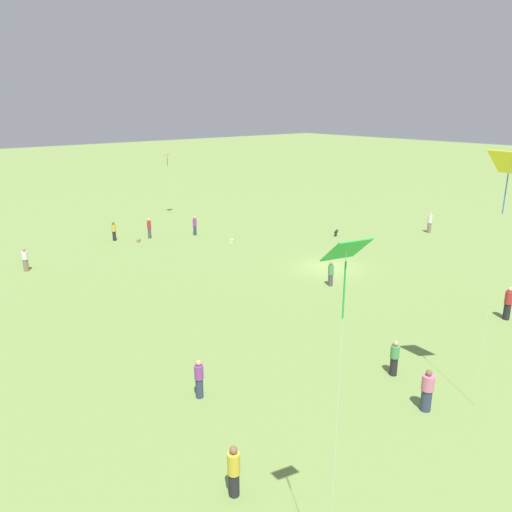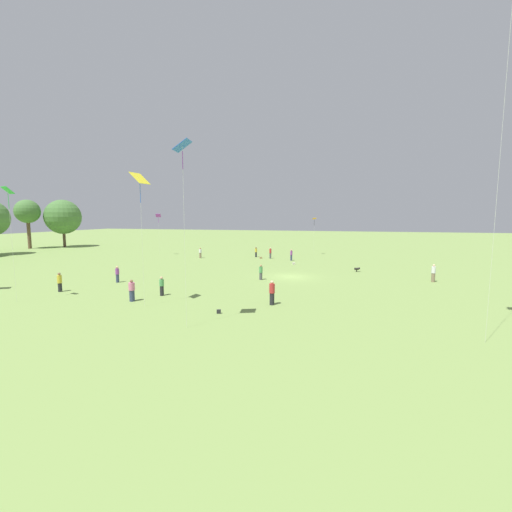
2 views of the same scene
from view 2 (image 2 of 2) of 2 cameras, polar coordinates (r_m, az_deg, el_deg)
ground_plane at (r=38.00m, az=5.84°, el=-3.46°), size 240.00×240.00×0.00m
tree_5 at (r=84.46m, az=-33.82°, el=6.13°), size 4.78×4.78×10.03m
tree_6 at (r=84.74m, az=-29.50°, el=5.69°), size 7.32×7.32×10.17m
person_0 at (r=28.63m, az=-20.00°, el=-5.46°), size 0.67×0.67×1.72m
person_1 at (r=55.28m, az=-9.27°, el=0.50°), size 0.59×0.59×1.66m
person_2 at (r=55.85m, az=0.00°, el=0.67°), size 0.44×0.44×1.65m
person_3 at (r=54.01m, az=2.41°, el=0.53°), size 0.34×0.34×1.76m
person_4 at (r=29.87m, az=-15.45°, el=-4.87°), size 0.49×0.49×1.62m
person_5 at (r=25.85m, az=2.68°, el=-6.15°), size 0.50×0.50×1.86m
person_6 at (r=39.09m, az=27.46°, el=-2.56°), size 0.55×0.55×1.82m
person_7 at (r=35.88m, az=0.81°, el=-2.72°), size 0.51×0.51×1.62m
person_8 at (r=37.19m, az=-22.11°, el=-2.85°), size 0.50×0.50×1.66m
person_9 at (r=51.71m, az=5.90°, el=0.19°), size 0.41×0.41×1.71m
person_10 at (r=34.88m, az=-29.90°, el=-3.81°), size 0.45×0.45×1.71m
kite_0 at (r=31.98m, az=-35.99°, el=8.20°), size 0.78×0.90×8.85m
kite_1 at (r=20.62m, az=-12.17°, el=16.71°), size 1.18×1.04×10.92m
kite_2 at (r=60.40m, az=-15.97°, el=6.30°), size 0.90×1.01×7.06m
kite_3 at (r=26.28m, az=-18.80°, el=11.71°), size 1.29×1.03×9.74m
kite_4 at (r=59.47m, az=9.69°, el=5.87°), size 0.84×0.85×6.38m
dog_0 at (r=42.89m, az=16.53°, el=-2.06°), size 0.55×0.71×0.52m
picnic_bag_0 at (r=53.83m, az=0.82°, el=-0.30°), size 0.41×0.44×0.28m
picnic_bag_1 at (r=47.67m, az=6.32°, el=-1.25°), size 0.43×0.42×0.27m
picnic_bag_2 at (r=23.92m, az=-6.23°, el=-9.19°), size 0.26×0.33×0.27m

